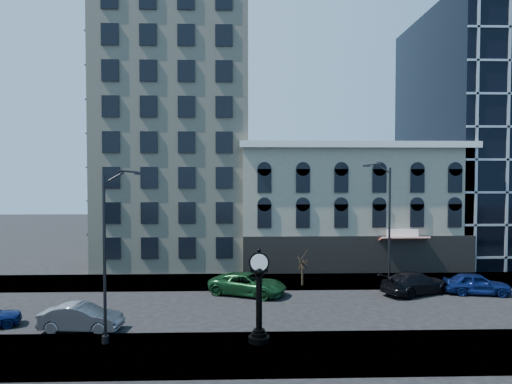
{
  "coord_description": "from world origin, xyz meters",
  "views": [
    {
      "loc": [
        0.89,
        -31.37,
        9.24
      ],
      "look_at": [
        2.0,
        4.0,
        8.0
      ],
      "focal_mm": 32.0,
      "sensor_mm": 36.0,
      "label": 1
    }
  ],
  "objects": [
    {
      "name": "street_clock",
      "position": [
        1.83,
        -6.65,
        2.46
      ],
      "size": [
        1.17,
        1.17,
        5.17
      ],
      "rotation": [
        0.0,
        0.0,
        -0.05
      ],
      "color": "black",
      "rests_on": "sidewalk_near"
    },
    {
      "name": "glass_office",
      "position": [
        32.0,
        20.91,
        14.0
      ],
      "size": [
        20.0,
        20.15,
        28.0
      ],
      "color": "black",
      "rests_on": "ground"
    },
    {
      "name": "victorian_row",
      "position": [
        12.0,
        15.89,
        6.0
      ],
      "size": [
        22.6,
        11.19,
        12.5
      ],
      "color": "#9C9780",
      "rests_on": "ground"
    },
    {
      "name": "street_lamp_near",
      "position": [
        -5.89,
        -6.34,
        7.4
      ],
      "size": [
        2.38,
        1.14,
        9.64
      ],
      "rotation": [
        0.0,
        0.0,
        0.37
      ],
      "color": "black",
      "rests_on": "sidewalk_near"
    },
    {
      "name": "sidewalk_far",
      "position": [
        0.0,
        8.0,
        0.06
      ],
      "size": [
        160.0,
        6.0,
        0.12
      ],
      "primitive_type": "cube",
      "color": "gray",
      "rests_on": "ground"
    },
    {
      "name": "car_far_a",
      "position": [
        1.36,
        3.78,
        0.84
      ],
      "size": [
        6.63,
        4.9,
        1.68
      ],
      "primitive_type": "imported",
      "rotation": [
        0.0,
        0.0,
        1.17
      ],
      "color": "#143F1E",
      "rests_on": "ground"
    },
    {
      "name": "cream_tower",
      "position": [
        -6.11,
        18.88,
        19.32
      ],
      "size": [
        15.9,
        15.4,
        42.5
      ],
      "color": "beige",
      "rests_on": "ground"
    },
    {
      "name": "bare_tree_far",
      "position": [
        5.96,
        6.33,
        2.5
      ],
      "size": [
        1.84,
        1.84,
        3.17
      ],
      "color": "black",
      "rests_on": "sidewalk_far"
    },
    {
      "name": "car_near_b",
      "position": [
        -8.7,
        -4.15,
        0.79
      ],
      "size": [
        4.92,
        2.05,
        1.58
      ],
      "primitive_type": "imported",
      "rotation": [
        0.0,
        0.0,
        1.49
      ],
      "color": "#595B60",
      "rests_on": "ground"
    },
    {
      "name": "car_far_c",
      "position": [
        19.22,
        3.38,
        0.83
      ],
      "size": [
        5.15,
        2.79,
        1.66
      ],
      "primitive_type": "imported",
      "rotation": [
        0.0,
        0.0,
        1.39
      ],
      "color": "#0C194C",
      "rests_on": "ground"
    },
    {
      "name": "sidewalk_near",
      "position": [
        0.0,
        -8.0,
        0.06
      ],
      "size": [
        160.0,
        6.0,
        0.12
      ],
      "primitive_type": "cube",
      "color": "gray",
      "rests_on": "ground"
    },
    {
      "name": "street_lamp_far",
      "position": [
        12.5,
        6.41,
        7.96
      ],
      "size": [
        2.64,
        0.95,
        10.39
      ],
      "rotation": [
        0.0,
        0.0,
        2.89
      ],
      "color": "black",
      "rests_on": "sidewalk_far"
    },
    {
      "name": "ground",
      "position": [
        0.0,
        0.0,
        0.0
      ],
      "size": [
        160.0,
        160.0,
        0.0
      ],
      "primitive_type": "plane",
      "color": "black",
      "rests_on": "ground"
    },
    {
      "name": "car_far_b",
      "position": [
        14.51,
        3.63,
        0.86
      ],
      "size": [
        6.41,
        4.68,
        1.72
      ],
      "primitive_type": "imported",
      "rotation": [
        0.0,
        0.0,
        2.0
      ],
      "color": "black",
      "rests_on": "ground"
    }
  ]
}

